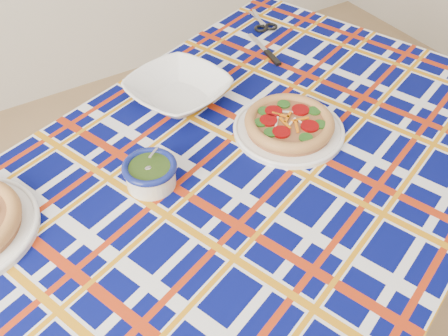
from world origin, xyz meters
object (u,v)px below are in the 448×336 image
serving_bowl (178,91)px  main_focaccia_plate (289,123)px  pesto_bowl (150,172)px  dining_table (243,191)px

serving_bowl → main_focaccia_plate: bearing=-57.1°
pesto_bowl → serving_bowl: 0.33m
main_focaccia_plate → serving_bowl: 0.32m
dining_table → main_focaccia_plate: main_focaccia_plate is taller
dining_table → pesto_bowl: size_ratio=14.59×
main_focaccia_plate → serving_bowl: size_ratio=1.12×
dining_table → serving_bowl: serving_bowl is taller
dining_table → pesto_bowl: 0.25m
dining_table → pesto_bowl: bearing=140.4°
dining_table → serving_bowl: (-0.00, 0.33, 0.11)m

